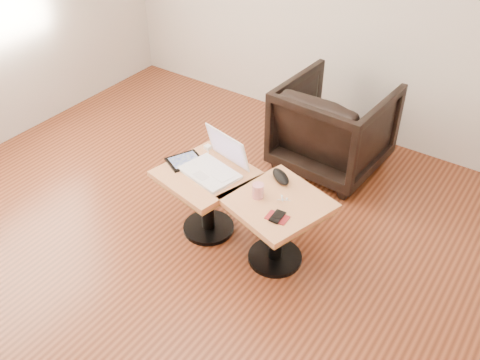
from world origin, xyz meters
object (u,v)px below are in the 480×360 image
Objects in this scene: laptop at (215,164)px; armchair at (334,127)px; side_table_right at (277,216)px; striped_cup at (258,191)px; side_table_left at (207,187)px.

armchair is at bearing 88.18° from laptop.
side_table_right is 7.26× the size of striped_cup.
striped_cup is (0.36, -0.07, -0.00)m from laptop.
armchair is at bearing 116.13° from side_table_right.
side_table_right is at bearing 16.83° from striped_cup.
armchair reaches higher than side_table_right.
armchair is (0.33, 1.15, -0.01)m from side_table_left.
armchair reaches higher than side_table_left.
armchair is (0.29, 1.10, -0.18)m from laptop.
striped_cup is at bearing 96.63° from armchair.
side_table_left is 0.18m from laptop.
striped_cup is at bearing -146.61° from side_table_right.
side_table_left is at bearing -117.87° from laptop.
laptop reaches higher than striped_cup.
armchair is (-0.07, 1.17, -0.17)m from striped_cup.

